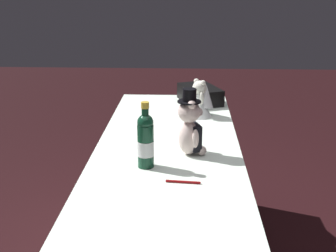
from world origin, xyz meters
The scene contains 6 objects.
reception_table centered at (0.00, 0.00, 0.40)m, with size 2.00×0.70×0.79m, color white.
teddy_bear_groom centered at (-0.11, -0.11, 0.93)m, with size 0.14×0.14×0.31m.
teddy_bear_bride centered at (0.50, -0.17, 0.89)m, with size 0.19×0.20×0.22m.
champagne_bottle centered at (-0.27, 0.09, 0.92)m, with size 0.07×0.07×0.29m.
signing_pen centered at (-0.43, -0.07, 0.80)m, with size 0.02×0.15×0.01m.
gift_case_black centered at (0.82, -0.17, 0.85)m, with size 0.38×0.31×0.10m.
Camera 1 is at (-2.15, -0.09, 1.60)m, focal length 49.69 mm.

